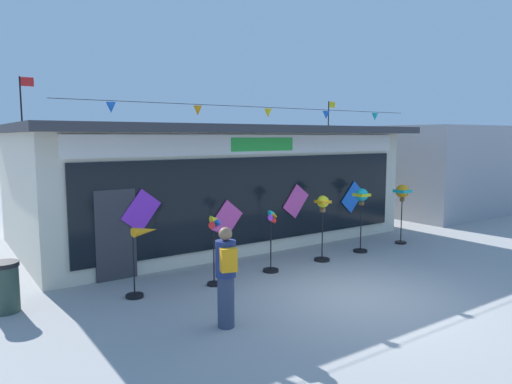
% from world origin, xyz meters
% --- Properties ---
extents(ground_plane, '(80.00, 80.00, 0.00)m').
position_xyz_m(ground_plane, '(0.00, 0.00, 0.00)').
color(ground_plane, '#9E9B99').
extents(kite_shop_building, '(11.30, 6.67, 4.61)m').
position_xyz_m(kite_shop_building, '(0.41, 6.78, 1.73)').
color(kite_shop_building, beige).
rests_on(kite_shop_building, ground_plane).
extents(wind_spinner_far_left, '(0.70, 0.35, 1.40)m').
position_xyz_m(wind_spinner_far_left, '(-3.44, 2.48, 0.95)').
color(wind_spinner_far_left, black).
rests_on(wind_spinner_far_left, ground_plane).
extents(wind_spinner_left, '(0.37, 0.30, 1.51)m').
position_xyz_m(wind_spinner_left, '(-1.96, 2.21, 0.99)').
color(wind_spinner_left, black).
rests_on(wind_spinner_left, ground_plane).
extents(wind_spinner_center_left, '(0.37, 0.37, 1.47)m').
position_xyz_m(wind_spinner_center_left, '(-0.37, 2.35, 0.76)').
color(wind_spinner_center_left, black).
rests_on(wind_spinner_center_left, ground_plane).
extents(wind_spinner_center_right, '(0.40, 0.40, 1.67)m').
position_xyz_m(wind_spinner_center_right, '(1.28, 2.40, 1.19)').
color(wind_spinner_center_right, black).
rests_on(wind_spinner_center_right, ground_plane).
extents(wind_spinner_right, '(0.38, 0.38, 1.75)m').
position_xyz_m(wind_spinner_right, '(2.77, 2.48, 1.33)').
color(wind_spinner_right, black).
rests_on(wind_spinner_right, ground_plane).
extents(wind_spinner_far_right, '(0.39, 0.39, 1.75)m').
position_xyz_m(wind_spinner_far_right, '(4.51, 2.51, 1.42)').
color(wind_spinner_far_right, black).
rests_on(wind_spinner_far_right, ground_plane).
extents(person_near_camera, '(0.38, 0.48, 1.68)m').
position_xyz_m(person_near_camera, '(-2.89, 0.21, 0.89)').
color(person_near_camera, '#333D56').
rests_on(person_near_camera, ground_plane).
extents(trash_bin, '(0.52, 0.52, 0.92)m').
position_xyz_m(trash_bin, '(-5.79, 3.05, 0.47)').
color(trash_bin, '#2D4238').
rests_on(trash_bin, ground_plane).
extents(neighbour_building, '(6.01, 9.89, 3.55)m').
position_xyz_m(neighbour_building, '(10.69, 8.16, 1.77)').
color(neighbour_building, '#99999E').
rests_on(neighbour_building, ground_plane).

